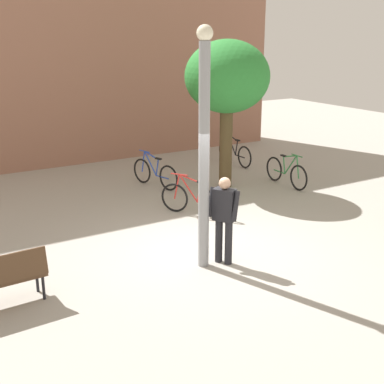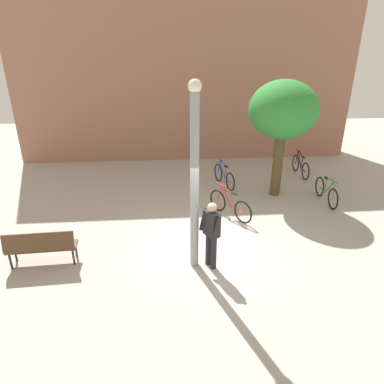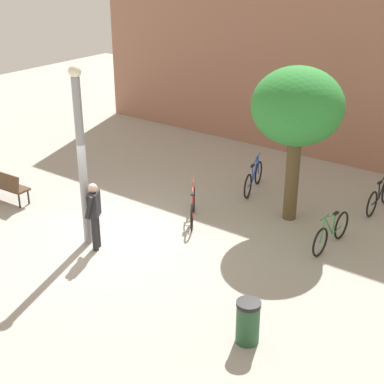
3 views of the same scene
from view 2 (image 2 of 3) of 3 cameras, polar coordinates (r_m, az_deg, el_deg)
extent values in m
plane|color=#A8A399|center=(8.65, 2.86, -10.41)|extent=(36.00, 36.00, 0.00)
cube|color=#9E6B56|center=(16.38, -1.14, 19.90)|extent=(15.43, 2.00, 7.81)
cylinder|color=gray|center=(7.25, 0.45, 0.77)|extent=(0.20, 0.20, 4.04)
sphere|color=#F2EACC|center=(6.74, 0.50, 17.87)|extent=(0.28, 0.28, 0.28)
cylinder|color=#232328|center=(7.88, 3.76, -10.43)|extent=(0.14, 0.14, 0.85)
cylinder|color=#232328|center=(8.01, 2.87, -9.80)|extent=(0.14, 0.14, 0.85)
cube|color=#232328|center=(7.57, 3.43, -5.50)|extent=(0.39, 0.46, 0.60)
sphere|color=tan|center=(7.39, 3.51, -2.70)|extent=(0.22, 0.22, 0.22)
cylinder|color=#232328|center=(7.36, 4.33, -6.16)|extent=(0.24, 0.19, 0.55)
cylinder|color=#232328|center=(7.71, 2.00, -4.69)|extent=(0.24, 0.19, 0.55)
cube|color=#513823|center=(8.80, -24.47, -8.64)|extent=(1.62, 0.52, 0.06)
cube|color=#513823|center=(8.52, -25.07, -7.86)|extent=(1.60, 0.21, 0.44)
cylinder|color=black|center=(9.28, -28.26, -9.41)|extent=(0.05, 0.05, 0.42)
cylinder|color=black|center=(8.86, -19.44, -9.39)|extent=(0.05, 0.05, 0.42)
cylinder|color=black|center=(9.03, -28.92, -10.47)|extent=(0.05, 0.05, 0.42)
cylinder|color=black|center=(8.60, -19.83, -10.51)|extent=(0.05, 0.05, 0.42)
cylinder|color=brown|center=(12.02, 14.57, 4.55)|extent=(0.35, 0.35, 2.24)
ellipsoid|color=#2E8837|center=(11.59, 15.53, 13.57)|extent=(2.27, 2.27, 1.93)
torus|color=black|center=(10.69, 4.50, -1.47)|extent=(0.44, 0.61, 0.71)
torus|color=black|center=(10.00, 8.81, -3.47)|extent=(0.44, 0.61, 0.71)
cylinder|color=red|center=(10.33, 5.93, -0.67)|extent=(0.31, 0.43, 0.64)
cylinder|color=red|center=(10.21, 6.18, 0.45)|extent=(0.36, 0.50, 0.18)
cylinder|color=red|center=(10.18, 7.03, -1.55)|extent=(0.11, 0.13, 0.48)
cylinder|color=red|center=(10.16, 7.77, -3.12)|extent=(0.31, 0.43, 0.04)
cylinder|color=red|center=(10.53, 4.79, -0.16)|extent=(0.12, 0.16, 0.63)
cube|color=black|center=(10.05, 7.30, -0.27)|extent=(0.18, 0.21, 0.04)
cylinder|color=red|center=(10.37, 5.09, 1.30)|extent=(0.27, 0.38, 0.03)
torus|color=black|center=(11.71, 23.22, -1.12)|extent=(0.08, 0.71, 0.71)
torus|color=black|center=(12.63, 21.23, 0.90)|extent=(0.08, 0.71, 0.71)
cylinder|color=#338447|center=(11.91, 22.73, 0.84)|extent=(0.06, 0.50, 0.64)
cylinder|color=#338447|center=(11.87, 22.81, 1.98)|extent=(0.06, 0.58, 0.18)
cylinder|color=#338447|center=(12.17, 22.15, 1.02)|extent=(0.04, 0.14, 0.48)
cylinder|color=#338447|center=(12.42, 21.64, 0.36)|extent=(0.06, 0.50, 0.04)
cylinder|color=#338447|center=(11.66, 23.31, 0.29)|extent=(0.04, 0.17, 0.63)
cube|color=black|center=(12.13, 22.25, 2.27)|extent=(0.09, 0.20, 0.04)
cylinder|color=#338447|center=(11.61, 23.42, 1.83)|extent=(0.05, 0.44, 0.03)
torus|color=black|center=(13.21, 4.57, 3.38)|extent=(0.23, 0.70, 0.71)
torus|color=black|center=(12.28, 6.64, 1.76)|extent=(0.23, 0.70, 0.71)
cylinder|color=blue|center=(12.81, 5.27, 4.06)|extent=(0.16, 0.49, 0.64)
cylinder|color=blue|center=(12.69, 5.40, 5.00)|extent=(0.18, 0.57, 0.18)
cylinder|color=blue|center=(12.59, 5.79, 3.34)|extent=(0.07, 0.14, 0.48)
cylinder|color=blue|center=(12.50, 6.14, 2.04)|extent=(0.16, 0.49, 0.04)
cylinder|color=blue|center=(13.06, 4.72, 4.47)|extent=(0.08, 0.17, 0.63)
cube|color=black|center=(12.46, 5.94, 4.42)|extent=(0.13, 0.21, 0.04)
cylinder|color=blue|center=(12.91, 4.88, 5.69)|extent=(0.14, 0.43, 0.03)
torus|color=black|center=(15.04, 17.50, 4.81)|extent=(0.05, 0.71, 0.71)
torus|color=black|center=(14.08, 19.05, 3.41)|extent=(0.05, 0.71, 0.71)
cylinder|color=black|center=(14.64, 18.12, 5.42)|extent=(0.04, 0.50, 0.64)
cylinder|color=black|center=(14.53, 18.31, 6.25)|extent=(0.04, 0.58, 0.18)
cylinder|color=black|center=(14.41, 18.49, 4.80)|extent=(0.04, 0.14, 0.48)
cylinder|color=black|center=(14.31, 18.67, 3.65)|extent=(0.04, 0.50, 0.04)
cylinder|color=black|center=(14.91, 17.71, 5.78)|extent=(0.04, 0.17, 0.63)
cube|color=black|center=(14.29, 18.70, 5.74)|extent=(0.08, 0.20, 0.04)
cylinder|color=black|center=(14.77, 17.94, 6.85)|extent=(0.03, 0.44, 0.03)
camera|label=1|loc=(4.30, -102.16, -13.08)|focal=48.90mm
camera|label=3|loc=(10.31, 98.97, 8.44)|focal=53.79mm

